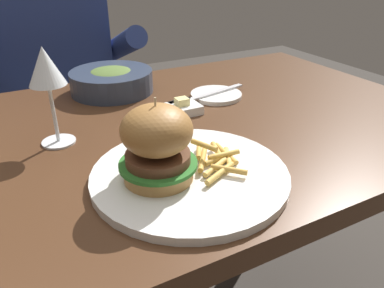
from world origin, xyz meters
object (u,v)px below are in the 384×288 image
at_px(bread_plate, 216,95).
at_px(soup_bowl, 112,80).
at_px(table_knife, 201,96).
at_px(diner_person, 61,109).
at_px(burger_sandwich, 157,143).
at_px(main_plate, 190,175).
at_px(wine_glass, 46,71).
at_px(butter_dish, 182,108).

relative_size(bread_plate, soup_bowl, 0.61).
relative_size(table_knife, diner_person, 0.20).
height_order(burger_sandwich, bread_plate, burger_sandwich).
bearing_deg(diner_person, soup_bowl, -78.06).
bearing_deg(soup_bowl, main_plate, -92.44).
relative_size(main_plate, wine_glass, 1.73).
relative_size(butter_dish, diner_person, 0.07).
xyz_separation_m(table_knife, butter_dish, (-0.07, -0.04, -0.00)).
distance_m(wine_glass, diner_person, 0.72).
bearing_deg(wine_glass, burger_sandwich, -63.88).
distance_m(wine_glass, bread_plate, 0.43).
height_order(wine_glass, diner_person, diner_person).
height_order(wine_glass, bread_plate, wine_glass).
height_order(main_plate, soup_bowl, soup_bowl).
relative_size(burger_sandwich, table_knife, 0.57).
bearing_deg(butter_dish, burger_sandwich, -123.83).
relative_size(soup_bowl, diner_person, 0.18).
xyz_separation_m(wine_glass, bread_plate, (0.40, 0.07, -0.14)).
xyz_separation_m(burger_sandwich, wine_glass, (-0.11, 0.23, 0.07)).
bearing_deg(wine_glass, diner_person, 81.36).
bearing_deg(soup_bowl, table_knife, -45.88).
relative_size(bread_plate, butter_dish, 1.62).
bearing_deg(bread_plate, soup_bowl, 143.45).
distance_m(main_plate, diner_person, 0.89).
bearing_deg(soup_bowl, bread_plate, -36.55).
height_order(main_plate, burger_sandwich, burger_sandwich).
bearing_deg(bread_plate, burger_sandwich, -133.89).
relative_size(wine_glass, bread_plate, 1.43).
distance_m(table_knife, soup_bowl, 0.24).
bearing_deg(burger_sandwich, soup_bowl, 81.15).
bearing_deg(table_knife, main_plate, -122.20).
distance_m(burger_sandwich, butter_dish, 0.30).
distance_m(table_knife, diner_person, 0.65).
distance_m(burger_sandwich, soup_bowl, 0.47).
bearing_deg(burger_sandwich, bread_plate, 46.11).
xyz_separation_m(bread_plate, soup_bowl, (-0.22, 0.16, 0.03)).
distance_m(main_plate, soup_bowl, 0.46).
bearing_deg(burger_sandwich, table_knife, 50.61).
height_order(main_plate, diner_person, diner_person).
relative_size(bread_plate, table_knife, 0.55).
bearing_deg(table_knife, burger_sandwich, -129.39).
height_order(main_plate, wine_glass, wine_glass).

